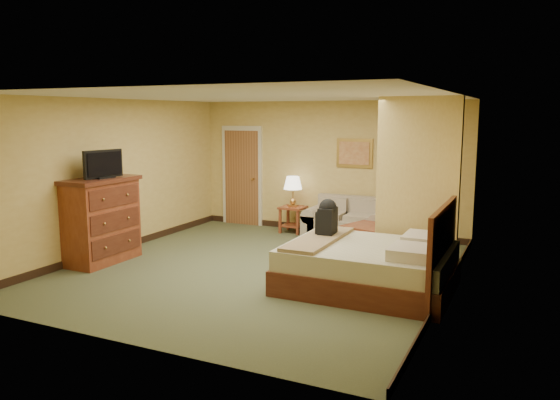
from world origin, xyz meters
The scene contains 17 objects.
floor centered at (0.00, 0.00, 0.00)m, with size 6.00×6.00×0.00m, color #4A5134.
ceiling centered at (0.00, 0.00, 2.60)m, with size 6.00×6.00×0.00m, color white.
back_wall centered at (0.00, 3.00, 1.30)m, with size 5.50×0.02×2.60m, color tan.
left_wall centered at (-2.75, 0.00, 1.30)m, with size 0.02×6.00×2.60m, color tan.
right_wall centered at (2.75, 0.00, 1.30)m, with size 0.02×6.00×2.60m, color tan.
partition centered at (2.15, 0.93, 1.30)m, with size 1.20×0.15×2.60m, color tan.
door centered at (-1.95, 2.96, 1.03)m, with size 0.94×0.16×2.10m.
baseboard centered at (0.00, 2.99, 0.06)m, with size 5.50×0.02×0.12m, color black.
loveseat centered at (0.53, 2.57, 0.26)m, with size 1.58×0.73×0.80m.
side_table centered at (-0.62, 2.65, 0.34)m, with size 0.48×0.48×0.52m.
table_lamp centered at (-0.62, 2.65, 0.98)m, with size 0.37×0.37×0.61m.
coffee_table centered at (1.20, 1.75, 0.34)m, with size 0.92×0.92×0.47m.
wall_picture centered at (0.53, 2.97, 1.60)m, with size 0.72×0.04×0.56m.
dresser centered at (-2.48, -0.67, 0.68)m, with size 0.67×1.27×1.35m.
tv centered at (-2.38, -0.67, 1.56)m, with size 0.22×0.72×0.44m.
bed centered at (1.81, -0.19, 0.33)m, with size 2.20×1.87×1.21m.
backpack centered at (1.06, 0.09, 0.89)m, with size 0.26×0.33×0.55m.
Camera 1 is at (3.72, -7.14, 2.34)m, focal length 35.00 mm.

